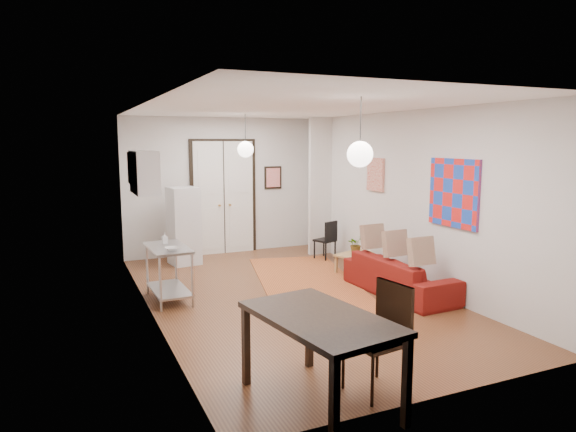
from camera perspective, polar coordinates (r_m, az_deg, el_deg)
name	(u,v)px	position (r m, az deg, el deg)	size (l,w,h in m)	color
floor	(289,296)	(8.12, 0.13, -8.88)	(7.00, 7.00, 0.00)	brown
ceiling	(289,107)	(7.77, 0.14, 12.01)	(4.20, 7.00, 0.02)	white
wall_back	(223,186)	(11.09, -7.25, 3.33)	(4.20, 0.02, 2.90)	silver
wall_front	(446,247)	(4.87, 17.16, -3.29)	(4.20, 0.02, 2.90)	silver
wall_left	(148,212)	(7.23, -15.26, 0.47)	(0.02, 7.00, 2.90)	silver
wall_right	(403,198)	(8.87, 12.64, 1.97)	(0.02, 7.00, 2.90)	silver
double_doors	(224,198)	(11.07, -7.16, 2.02)	(1.44, 0.06, 2.50)	white
stub_partition	(320,186)	(10.90, 3.58, 3.29)	(0.50, 0.10, 2.90)	silver
wall_cabinet	(144,172)	(8.69, -15.70, 4.71)	(0.35, 1.00, 0.70)	silver
painting_popart	(454,193)	(7.87, 17.94, 2.45)	(0.05, 1.00, 1.00)	red
painting_abstract	(376,175)	(9.48, 9.71, 4.57)	(0.05, 0.50, 0.60)	beige
poster_back	(273,178)	(11.43, -1.67, 4.29)	(0.40, 0.03, 0.50)	red
print_left	(130,168)	(9.16, -17.10, 5.13)	(0.03, 0.44, 0.54)	#92613D
pendant_back	(245,149)	(9.62, -4.75, 7.40)	(0.30, 0.30, 0.80)	white
pendant_front	(360,154)	(5.99, 8.00, 6.82)	(0.30, 0.30, 0.80)	white
kilim_rug	(311,286)	(8.67, 2.54, -7.73)	(1.59, 4.24, 0.01)	#B1592C
sofa	(399,276)	(8.34, 12.28, -6.49)	(2.03, 0.79, 0.59)	maroon
coffee_table	(355,256)	(9.61, 7.49, -4.38)	(0.89, 0.70, 0.35)	#A6884E
potted_plant	(356,244)	(9.56, 7.54, -3.11)	(0.26, 0.31, 0.34)	#2D602B
kitchen_counter	(169,267)	(8.00, -13.13, -5.49)	(0.57, 1.10, 0.83)	#A9ABAD
bowl	(172,249)	(7.64, -12.79, -3.58)	(0.19, 0.19, 0.05)	beige
soap_bottle	(165,238)	(8.16, -13.55, -2.41)	(0.08, 0.08, 0.17)	#4FA1AC
fridge	(184,226)	(10.23, -11.50, -1.09)	(0.54, 0.54, 1.52)	silver
dining_table	(320,325)	(4.74, 3.59, -12.03)	(1.10, 1.64, 0.85)	black
dining_chair_near	(370,327)	(5.16, 9.07, -12.09)	(0.57, 0.75, 1.05)	#3B2213
dining_chair_far	(370,327)	(5.16, 9.07, -12.09)	(0.57, 0.75, 1.05)	#3B2213
black_side_chair	(323,236)	(10.60, 3.94, -2.26)	(0.47, 0.49, 0.80)	black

